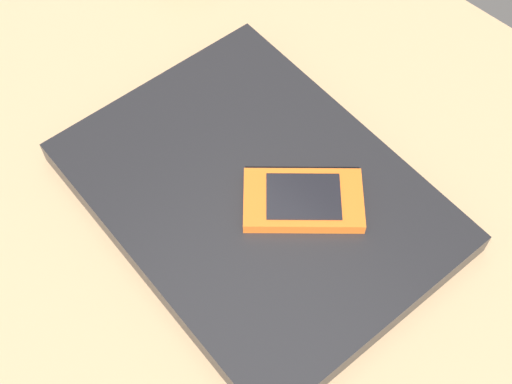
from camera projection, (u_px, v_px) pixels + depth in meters
desk_surface at (183, 202)px, 66.71cm from camera, size 120.00×80.00×3.00cm
laptop_closed at (256, 196)px, 63.77cm from camera, size 35.46×27.99×2.53cm
cell_phone_on_laptop at (303, 200)px, 61.37cm from camera, size 11.66×11.64×1.27cm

